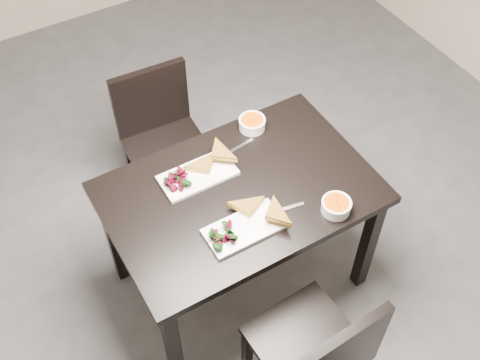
{
  "coord_description": "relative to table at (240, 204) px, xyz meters",
  "views": [
    {
      "loc": [
        -0.66,
        -1.69,
        2.82
      ],
      "look_at": [
        0.19,
        -0.24,
        0.82
      ],
      "focal_mm": 44.6,
      "sensor_mm": 36.0,
      "label": 1
    }
  ],
  "objects": [
    {
      "name": "ground",
      "position": [
        -0.19,
        0.24,
        -0.65
      ],
      "size": [
        5.0,
        5.0,
        0.0
      ],
      "primitive_type": "plane",
      "color": "#47474C",
      "rests_on": "ground"
    },
    {
      "name": "table",
      "position": [
        0.0,
        0.0,
        0.0
      ],
      "size": [
        1.2,
        0.8,
        0.75
      ],
      "color": "black",
      "rests_on": "ground"
    },
    {
      "name": "chair_near",
      "position": [
        -0.05,
        -0.72,
        -0.17
      ],
      "size": [
        0.44,
        0.44,
        0.85
      ],
      "rotation": [
        0.0,
        0.0,
        0.05
      ],
      "color": "black",
      "rests_on": "ground"
    },
    {
      "name": "chair_far",
      "position": [
        -0.06,
        0.75,
        -0.17
      ],
      "size": [
        0.44,
        0.44,
        0.85
      ],
      "rotation": [
        0.0,
        0.0,
        -0.06
      ],
      "color": "black",
      "rests_on": "ground"
    },
    {
      "name": "plate_near",
      "position": [
        -0.09,
        -0.2,
        0.11
      ],
      "size": [
        0.34,
        0.17,
        0.02
      ],
      "primitive_type": "cube",
      "color": "white",
      "rests_on": "table"
    },
    {
      "name": "sandwich_near",
      "position": [
        -0.03,
        -0.18,
        0.14
      ],
      "size": [
        0.21,
        0.19,
        0.06
      ],
      "primitive_type": null,
      "rotation": [
        0.0,
        0.0,
        0.46
      ],
      "color": "#A47222",
      "rests_on": "plate_near"
    },
    {
      "name": "salad_near",
      "position": [
        -0.19,
        -0.2,
        0.14
      ],
      "size": [
        0.11,
        0.1,
        0.05
      ],
      "primitive_type": null,
      "color": "black",
      "rests_on": "plate_near"
    },
    {
      "name": "soup_bowl_near",
      "position": [
        0.3,
        -0.31,
        0.13
      ],
      "size": [
        0.13,
        0.13,
        0.06
      ],
      "color": "white",
      "rests_on": "table"
    },
    {
      "name": "cutlery_near",
      "position": [
        0.11,
        -0.19,
        0.1
      ],
      "size": [
        0.18,
        0.05,
        0.0
      ],
      "primitive_type": "cube",
      "rotation": [
        0.0,
        0.0,
        -0.18
      ],
      "color": "silver",
      "rests_on": "table"
    },
    {
      "name": "plate_far",
      "position": [
        -0.13,
        0.17,
        0.11
      ],
      "size": [
        0.35,
        0.17,
        0.02
      ],
      "primitive_type": "cube",
      "color": "white",
      "rests_on": "table"
    },
    {
      "name": "sandwich_far",
      "position": [
        -0.06,
        0.15,
        0.14
      ],
      "size": [
        0.21,
        0.22,
        0.06
      ],
      "primitive_type": null,
      "rotation": [
        0.0,
        0.0,
        0.84
      ],
      "color": "#A47222",
      "rests_on": "plate_far"
    },
    {
      "name": "salad_far",
      "position": [
        -0.23,
        0.17,
        0.14
      ],
      "size": [
        0.11,
        0.1,
        0.05
      ],
      "primitive_type": null,
      "color": "black",
      "rests_on": "plate_far"
    },
    {
      "name": "soup_bowl_far",
      "position": [
        0.25,
        0.31,
        0.13
      ],
      "size": [
        0.13,
        0.13,
        0.06
      ],
      "color": "white",
      "rests_on": "table"
    },
    {
      "name": "cutlery_far",
      "position": [
        0.12,
        0.23,
        0.1
      ],
      "size": [
        0.18,
        0.04,
        0.0
      ],
      "primitive_type": "cube",
      "rotation": [
        0.0,
        0.0,
        0.13
      ],
      "color": "silver",
      "rests_on": "table"
    }
  ]
}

